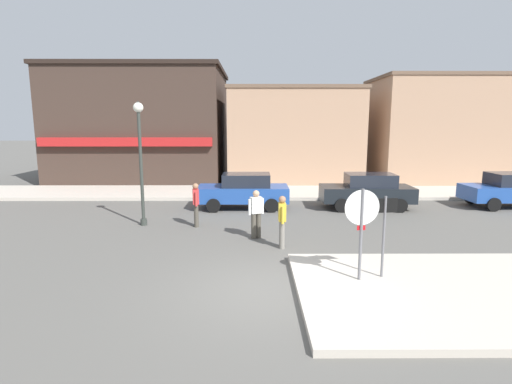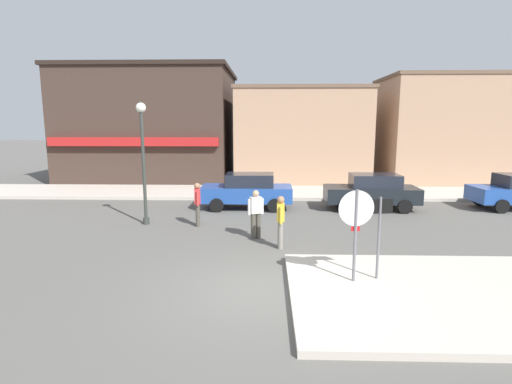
# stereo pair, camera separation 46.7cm
# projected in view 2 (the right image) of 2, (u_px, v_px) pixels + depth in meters

# --- Properties ---
(ground_plane) EXTENTS (160.00, 160.00, 0.00)m
(ground_plane) POSITION_uv_depth(u_px,v_px,m) (261.00, 290.00, 9.07)
(ground_plane) COLOR #5B5954
(sidewalk_corner) EXTENTS (6.40, 4.80, 0.15)m
(sidewalk_corner) POSITION_uv_depth(u_px,v_px,m) (437.00, 295.00, 8.68)
(sidewalk_corner) COLOR beige
(sidewalk_corner) RESTS_ON ground
(kerb_far) EXTENTS (80.00, 4.00, 0.15)m
(kerb_far) POSITION_uv_depth(u_px,v_px,m) (265.00, 192.00, 21.57)
(kerb_far) COLOR beige
(kerb_far) RESTS_ON ground
(stop_sign) EXTENTS (0.82, 0.12, 2.30)m
(stop_sign) POSITION_uv_depth(u_px,v_px,m) (356.00, 223.00, 9.03)
(stop_sign) COLOR slate
(stop_sign) RESTS_ON ground
(one_way_sign) EXTENTS (0.60, 0.09, 2.10)m
(one_way_sign) POSITION_uv_depth(u_px,v_px,m) (379.00, 230.00, 9.21)
(one_way_sign) COLOR slate
(one_way_sign) RESTS_ON ground
(lamp_post) EXTENTS (0.36, 0.36, 4.54)m
(lamp_post) POSITION_uv_depth(u_px,v_px,m) (143.00, 145.00, 14.55)
(lamp_post) COLOR #333833
(lamp_post) RESTS_ON ground
(parked_car_nearest) EXTENTS (4.00, 1.88, 1.56)m
(parked_car_nearest) POSITION_uv_depth(u_px,v_px,m) (247.00, 190.00, 17.75)
(parked_car_nearest) COLOR #234C9E
(parked_car_nearest) RESTS_ON ground
(parked_car_second) EXTENTS (4.04, 1.95, 1.56)m
(parked_car_second) POSITION_uv_depth(u_px,v_px,m) (372.00, 191.00, 17.55)
(parked_car_second) COLOR black
(parked_car_second) RESTS_ON ground
(pedestrian_crossing_near) EXTENTS (0.28, 0.56, 1.61)m
(pedestrian_crossing_near) POSITION_uv_depth(u_px,v_px,m) (197.00, 203.00, 14.64)
(pedestrian_crossing_near) COLOR #4C473D
(pedestrian_crossing_near) RESTS_ON ground
(pedestrian_crossing_far) EXTENTS (0.22, 0.55, 1.61)m
(pedestrian_crossing_far) POSITION_uv_depth(u_px,v_px,m) (281.00, 220.00, 12.03)
(pedestrian_crossing_far) COLOR gray
(pedestrian_crossing_far) RESTS_ON ground
(pedestrian_kerb_side) EXTENTS (0.54, 0.34, 1.61)m
(pedestrian_kerb_side) POSITION_uv_depth(u_px,v_px,m) (256.00, 213.00, 13.06)
(pedestrian_kerb_side) COLOR #4C473D
(pedestrian_kerb_side) RESTS_ON ground
(building_corner_shop) EXTENTS (10.81, 9.21, 7.29)m
(building_corner_shop) POSITION_uv_depth(u_px,v_px,m) (154.00, 125.00, 27.44)
(building_corner_shop) COLOR #3D2D26
(building_corner_shop) RESTS_ON ground
(building_storefront_left_near) EXTENTS (8.27, 6.63, 5.93)m
(building_storefront_left_near) POSITION_uv_depth(u_px,v_px,m) (299.00, 135.00, 26.02)
(building_storefront_left_near) COLOR tan
(building_storefront_left_near) RESTS_ON ground
(building_storefront_left_mid) EXTENTS (7.89, 5.89, 6.62)m
(building_storefront_left_mid) POSITION_uv_depth(u_px,v_px,m) (445.00, 130.00, 25.16)
(building_storefront_left_mid) COLOR tan
(building_storefront_left_mid) RESTS_ON ground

